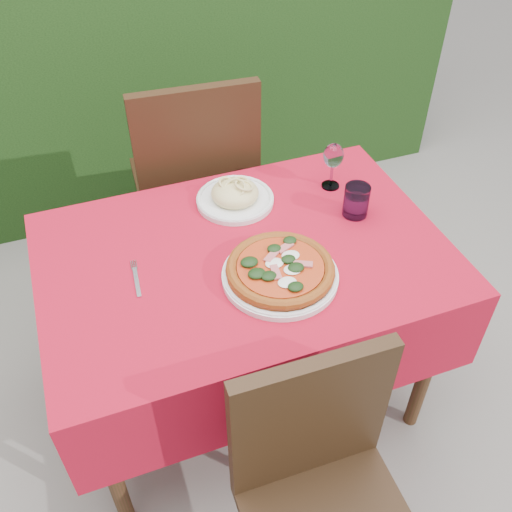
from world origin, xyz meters
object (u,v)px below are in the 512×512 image
object	(u,v)px
chair_far	(195,178)
fork	(137,282)
pizza_plate	(280,271)
wine_glass	(333,157)
water_glass	(356,202)
pasta_plate	(235,196)
chair_near	(322,488)

from	to	relation	value
chair_far	fork	world-z (taller)	chair_far
pizza_plate	wine_glass	world-z (taller)	wine_glass
pizza_plate	water_glass	world-z (taller)	water_glass
chair_far	pasta_plate	world-z (taller)	chair_far
chair_near	pizza_plate	distance (m)	0.60
chair_near	chair_far	xyz separation A→B (m)	(0.05, 1.33, 0.07)
fork	wine_glass	bearing A→B (deg)	22.71
chair_near	fork	distance (m)	0.76
wine_glass	pizza_plate	bearing A→B (deg)	-132.98
wine_glass	fork	xyz separation A→B (m)	(-0.74, -0.24, -0.12)
pizza_plate	pasta_plate	size ratio (longest dim) A/B	1.42
chair_near	pasta_plate	bearing A→B (deg)	85.66
chair_far	pizza_plate	bearing A→B (deg)	96.94
water_glass	pizza_plate	bearing A→B (deg)	-150.67
chair_near	pasta_plate	xyz separation A→B (m)	(0.09, 0.93, 0.25)
pasta_plate	wine_glass	distance (m)	0.36
wine_glass	water_glass	bearing A→B (deg)	-87.90
chair_far	water_glass	xyz separation A→B (m)	(0.39, -0.60, 0.20)
pasta_plate	chair_near	bearing A→B (deg)	-95.57
water_glass	chair_far	bearing A→B (deg)	123.11
chair_far	water_glass	distance (m)	0.75
water_glass	wine_glass	distance (m)	0.19
pasta_plate	fork	size ratio (longest dim) A/B	1.56
water_glass	fork	world-z (taller)	water_glass
water_glass	wine_glass	world-z (taller)	wine_glass
chair_far	water_glass	world-z (taller)	chair_far
chair_far	pasta_plate	distance (m)	0.44
pizza_plate	water_glass	size ratio (longest dim) A/B	3.41
chair_near	pasta_plate	world-z (taller)	chair_near
pasta_plate	water_glass	distance (m)	0.41
chair_far	fork	xyz separation A→B (m)	(-0.36, -0.67, 0.15)
wine_glass	fork	world-z (taller)	wine_glass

